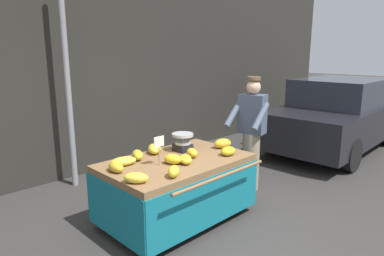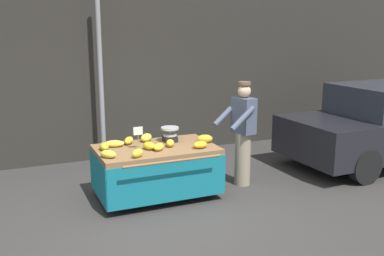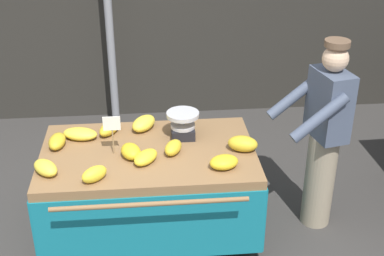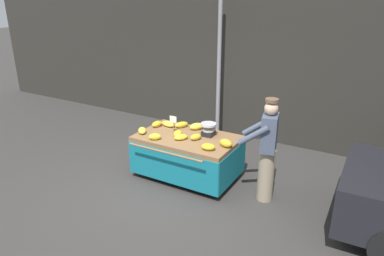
% 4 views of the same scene
% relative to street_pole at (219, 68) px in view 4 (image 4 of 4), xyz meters
% --- Properties ---
extents(ground_plane, '(60.00, 60.00, 0.00)m').
position_rel_street_pole_xyz_m(ground_plane, '(0.26, -2.69, -1.63)').
color(ground_plane, '#383533').
extents(back_wall, '(16.00, 0.24, 3.64)m').
position_rel_street_pole_xyz_m(back_wall, '(0.26, 0.49, 0.19)').
color(back_wall, '#2D2B26').
rests_on(back_wall, ground).
extents(street_pole, '(0.09, 0.09, 3.25)m').
position_rel_street_pole_xyz_m(street_pole, '(0.00, 0.00, 0.00)').
color(street_pole, gray).
rests_on(street_pole, ground).
extents(banana_cart, '(1.80, 1.30, 0.80)m').
position_rel_street_pole_xyz_m(banana_cart, '(0.37, -1.99, -1.04)').
color(banana_cart, olive).
rests_on(banana_cart, ground).
extents(weighing_scale, '(0.28, 0.28, 0.24)m').
position_rel_street_pole_xyz_m(weighing_scale, '(0.68, -1.78, -0.71)').
color(weighing_scale, black).
rests_on(weighing_scale, banana_cart).
extents(price_sign, '(0.14, 0.01, 0.34)m').
position_rel_street_pole_xyz_m(price_sign, '(0.09, -2.01, -0.58)').
color(price_sign, '#997A51').
rests_on(price_sign, banana_cart).
extents(banana_bunch_0, '(0.22, 0.26, 0.12)m').
position_rel_street_pole_xyz_m(banana_bunch_0, '(0.23, -2.09, -0.77)').
color(banana_bunch_0, gold).
rests_on(banana_bunch_0, banana_cart).
extents(banana_bunch_1, '(0.29, 0.31, 0.12)m').
position_rel_street_pole_xyz_m(banana_bunch_1, '(0.34, -1.61, -0.77)').
color(banana_bunch_1, yellow).
rests_on(banana_bunch_1, banana_cart).
extents(banana_bunch_2, '(0.26, 0.22, 0.11)m').
position_rel_street_pole_xyz_m(banana_bunch_2, '(0.96, -2.31, -0.78)').
color(banana_bunch_2, gold).
rests_on(banana_bunch_2, banana_cart).
extents(banana_bunch_3, '(0.24, 0.22, 0.12)m').
position_rel_street_pole_xyz_m(banana_bunch_3, '(-0.04, -2.40, -0.77)').
color(banana_bunch_3, yellow).
rests_on(banana_bunch_3, banana_cart).
extents(banana_bunch_4, '(0.16, 0.25, 0.11)m').
position_rel_street_pole_xyz_m(banana_bunch_4, '(-0.38, -1.86, -0.78)').
color(banana_bunch_4, gold).
rests_on(banana_bunch_4, banana_cart).
extents(banana_bunch_5, '(0.29, 0.23, 0.13)m').
position_rel_street_pole_xyz_m(banana_bunch_5, '(1.15, -2.06, -0.77)').
color(banana_bunch_5, gold).
rests_on(banana_bunch_5, banana_cart).
extents(banana_bunch_6, '(0.24, 0.30, 0.11)m').
position_rel_street_pole_xyz_m(banana_bunch_6, '(0.05, -1.65, -0.78)').
color(banana_bunch_6, gold).
rests_on(banana_bunch_6, banana_cart).
extents(banana_bunch_7, '(0.26, 0.28, 0.10)m').
position_rel_street_pole_xyz_m(banana_bunch_7, '(0.35, -2.18, -0.78)').
color(banana_bunch_7, yellow).
rests_on(banana_bunch_7, banana_cart).
extents(banana_bunch_8, '(0.33, 0.24, 0.10)m').
position_rel_street_pole_xyz_m(banana_bunch_8, '(-0.20, -1.73, -0.78)').
color(banana_bunch_8, yellow).
rests_on(banana_bunch_8, banana_cart).
extents(banana_bunch_9, '(0.27, 0.28, 0.11)m').
position_rel_street_pole_xyz_m(banana_bunch_9, '(-0.42, -2.27, -0.78)').
color(banana_bunch_9, yellow).
rests_on(banana_bunch_9, banana_cart).
extents(banana_bunch_10, '(0.20, 0.25, 0.11)m').
position_rel_street_pole_xyz_m(banana_bunch_10, '(0.58, -2.05, -0.78)').
color(banana_bunch_10, gold).
rests_on(banana_bunch_10, banana_cart).
extents(vendor_person, '(0.65, 0.60, 1.71)m').
position_rel_street_pole_xyz_m(vendor_person, '(1.85, -2.03, -0.75)').
color(vendor_person, gray).
rests_on(vendor_person, ground).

